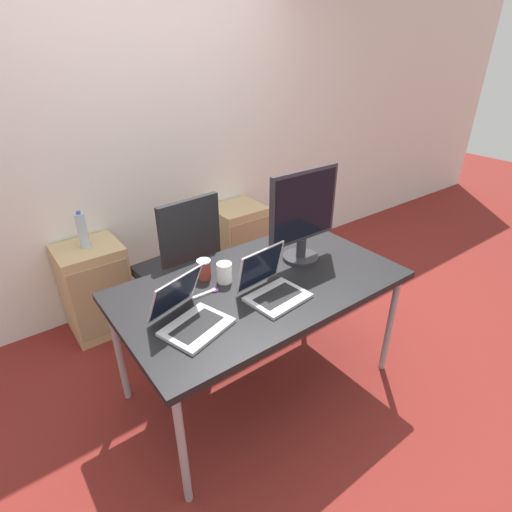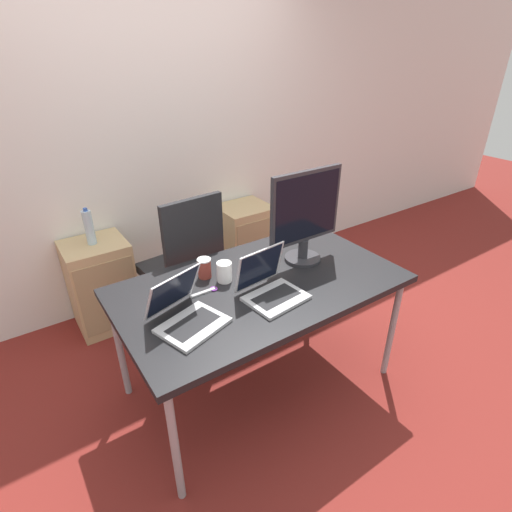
# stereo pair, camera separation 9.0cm
# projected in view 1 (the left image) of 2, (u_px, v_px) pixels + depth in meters

# --- Properties ---
(ground_plane) EXTENTS (14.00, 14.00, 0.00)m
(ground_plane) POSITION_uv_depth(u_px,v_px,m) (260.00, 381.00, 2.64)
(ground_plane) COLOR maroon
(wall_back) EXTENTS (10.00, 0.05, 2.60)m
(wall_back) POSITION_uv_depth(u_px,v_px,m) (146.00, 143.00, 3.03)
(wall_back) COLOR silver
(wall_back) RESTS_ON ground_plane
(desk) EXTENTS (1.61, 0.92, 0.77)m
(desk) POSITION_uv_depth(u_px,v_px,m) (261.00, 289.00, 2.29)
(desk) COLOR black
(desk) RESTS_ON ground_plane
(office_chair) EXTENTS (0.56, 0.58, 1.12)m
(office_chair) POSITION_uv_depth(u_px,v_px,m) (181.00, 281.00, 2.92)
(office_chair) COLOR #232326
(office_chair) RESTS_ON ground_plane
(cabinet_left) EXTENTS (0.44, 0.41, 0.70)m
(cabinet_left) POSITION_uv_depth(u_px,v_px,m) (96.00, 289.00, 2.98)
(cabinet_left) COLOR tan
(cabinet_left) RESTS_ON ground_plane
(cabinet_right) EXTENTS (0.44, 0.41, 0.70)m
(cabinet_right) POSITION_uv_depth(u_px,v_px,m) (238.00, 242.00, 3.66)
(cabinet_right) COLOR tan
(cabinet_right) RESTS_ON ground_plane
(water_bottle) EXTENTS (0.06, 0.06, 0.27)m
(water_bottle) POSITION_uv_depth(u_px,v_px,m) (82.00, 231.00, 2.75)
(water_bottle) COLOR silver
(water_bottle) RESTS_ON cabinet_left
(laptop_left) EXTENTS (0.33, 0.32, 0.25)m
(laptop_left) POSITION_uv_depth(u_px,v_px,m) (272.00, 287.00, 2.13)
(laptop_left) COLOR silver
(laptop_left) RESTS_ON desk
(laptop_right) EXTENTS (0.37, 0.41, 0.24)m
(laptop_right) POSITION_uv_depth(u_px,v_px,m) (189.00, 315.00, 1.91)
(laptop_right) COLOR silver
(laptop_right) RESTS_ON desk
(monitor) EXTENTS (0.50, 0.22, 0.57)m
(monitor) POSITION_uv_depth(u_px,v_px,m) (303.00, 215.00, 2.38)
(monitor) COLOR #2D2D33
(monitor) RESTS_ON desk
(coffee_cup_white) EXTENTS (0.09, 0.09, 0.12)m
(coffee_cup_white) POSITION_uv_depth(u_px,v_px,m) (224.00, 273.00, 2.25)
(coffee_cup_white) COLOR white
(coffee_cup_white) RESTS_ON desk
(coffee_cup_brown) EXTENTS (0.08, 0.08, 0.12)m
(coffee_cup_brown) POSITION_uv_depth(u_px,v_px,m) (204.00, 269.00, 2.28)
(coffee_cup_brown) COLOR maroon
(coffee_cup_brown) RESTS_ON desk
(scissors) EXTENTS (0.16, 0.04, 0.01)m
(scissors) POSITION_uv_depth(u_px,v_px,m) (207.00, 293.00, 2.17)
(scissors) COLOR #B2B2B7
(scissors) RESTS_ON desk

